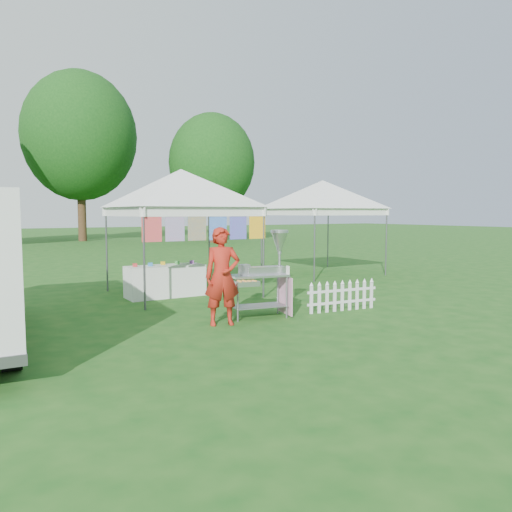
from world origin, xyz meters
TOP-DOWN VIEW (x-y plane):
  - ground at (0.00, 0.00)m, footprint 120.00×120.00m
  - canopy_main at (0.00, 3.49)m, footprint 4.24×4.24m
  - canopy_right at (5.50, 5.00)m, footprint 4.24×4.24m
  - tree_mid at (3.00, 28.00)m, footprint 7.60×7.60m
  - tree_right at (10.00, 22.00)m, footprint 5.60×5.60m
  - donut_cart at (0.34, 0.23)m, footprint 1.29×0.80m
  - vendor at (-0.69, 0.08)m, footprint 0.72×0.57m
  - picket_fence at (1.94, -0.07)m, footprint 1.61×0.22m
  - display_table at (-0.46, 3.42)m, footprint 1.80×0.70m

SIDE VIEW (x-z plane):
  - ground at x=0.00m, z-range 0.00..0.00m
  - picket_fence at x=1.94m, z-range 0.01..0.57m
  - display_table at x=-0.46m, z-range 0.00..0.74m
  - vendor at x=-0.69m, z-range 0.00..1.72m
  - donut_cart at x=0.34m, z-range 0.15..1.79m
  - canopy_main at x=0.00m, z-range 1.26..4.71m
  - canopy_right at x=5.50m, z-range 1.27..4.72m
  - tree_right at x=10.00m, z-range 0.97..9.39m
  - tree_mid at x=3.00m, z-range 1.38..12.90m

